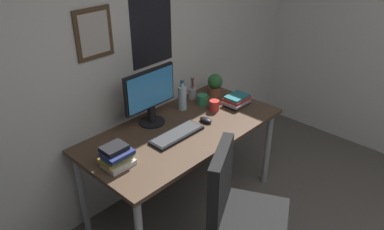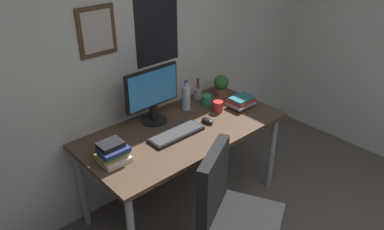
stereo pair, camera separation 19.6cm
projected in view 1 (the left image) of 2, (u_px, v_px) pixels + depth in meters
name	position (u px, v px, depth m)	size (l,w,h in m)	color
wall_back	(118.00, 48.00, 2.74)	(4.40, 0.10, 2.60)	silver
desk	(182.00, 137.00, 2.87)	(1.56, 0.78, 0.74)	#4C3828
office_chair	(238.00, 209.00, 2.37)	(0.62, 0.62, 0.95)	black
monitor	(150.00, 95.00, 2.79)	(0.46, 0.20, 0.43)	black
keyboard	(177.00, 135.00, 2.73)	(0.43, 0.15, 0.03)	black
computer_mouse	(206.00, 120.00, 2.91)	(0.06, 0.11, 0.04)	black
water_bottle	(182.00, 98.00, 3.06)	(0.07, 0.07, 0.25)	silver
coffee_mug_near	(214.00, 105.00, 3.07)	(0.12, 0.08, 0.09)	red
coffee_mug_far	(202.00, 100.00, 3.16)	(0.12, 0.08, 0.09)	#2D8C59
potted_plant	(215.00, 84.00, 3.30)	(0.13, 0.13, 0.20)	brown
pen_cup	(192.00, 93.00, 3.26)	(0.07, 0.07, 0.20)	#9EA0A5
book_stack_left	(117.00, 157.00, 2.39)	(0.19, 0.16, 0.15)	silver
book_stack_right	(237.00, 100.00, 3.15)	(0.23, 0.16, 0.09)	black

